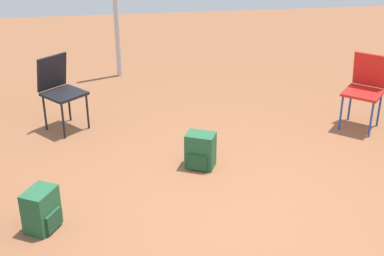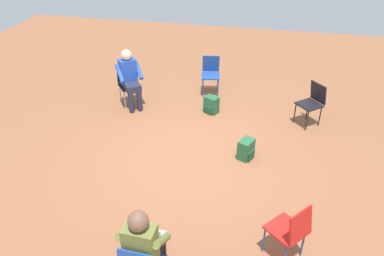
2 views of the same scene
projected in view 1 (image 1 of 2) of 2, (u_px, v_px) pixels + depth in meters
ground_plane at (240, 218)px, 4.57m from camera, size 15.26×15.26×0.00m
chair_southwest at (60, 87)px, 6.01m from camera, size 0.59×0.58×0.85m
chair_northwest at (365, 86)px, 6.05m from camera, size 0.59×0.58×0.85m
backpack_near_laptop_user at (41, 212)px, 4.38m from camera, size 0.34×0.31×0.36m
backpack_by_empty_chair at (200, 152)px, 5.32m from camera, size 0.31×0.34×0.36m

